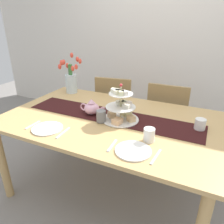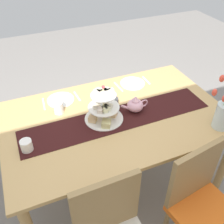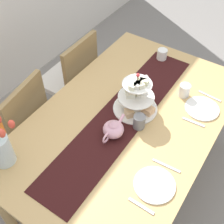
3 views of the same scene
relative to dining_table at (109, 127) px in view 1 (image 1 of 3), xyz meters
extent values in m
plane|color=gray|center=(0.00, 0.00, -0.67)|extent=(8.00, 8.00, 0.00)
cube|color=silver|center=(0.00, 1.65, 0.63)|extent=(6.00, 0.08, 2.60)
cube|color=tan|center=(0.00, 0.00, 0.08)|extent=(1.76, 1.10, 0.03)
cylinder|color=tan|center=(-0.81, -0.48, -0.31)|extent=(0.07, 0.07, 0.73)
cylinder|color=tan|center=(-0.81, 0.48, -0.31)|extent=(0.07, 0.07, 0.73)
cylinder|color=tan|center=(0.81, 0.48, -0.31)|extent=(0.07, 0.07, 0.73)
cylinder|color=olive|center=(-0.16, 1.05, -0.47)|extent=(0.04, 0.04, 0.41)
cylinder|color=olive|center=(-0.51, 1.00, -0.47)|extent=(0.04, 0.04, 0.41)
cylinder|color=olive|center=(-0.10, 0.70, -0.47)|extent=(0.04, 0.04, 0.41)
cylinder|color=olive|center=(-0.46, 0.64, -0.47)|extent=(0.04, 0.04, 0.41)
cube|color=orange|center=(-0.31, 0.85, -0.24)|extent=(0.48, 0.48, 0.05)
cube|color=olive|center=(-0.28, 0.66, 0.01)|extent=(0.42, 0.10, 0.45)
cylinder|color=olive|center=(0.52, 1.03, -0.47)|extent=(0.04, 0.04, 0.41)
cylinder|color=olive|center=(0.16, 1.03, -0.47)|extent=(0.04, 0.04, 0.41)
cylinder|color=olive|center=(0.53, 0.67, -0.47)|extent=(0.04, 0.04, 0.41)
cylinder|color=olive|center=(0.17, 0.67, -0.47)|extent=(0.04, 0.04, 0.41)
cube|color=silver|center=(0.34, 0.85, -0.24)|extent=(0.43, 0.43, 0.05)
cube|color=olive|center=(0.35, 0.66, 0.01)|extent=(0.42, 0.04, 0.45)
cube|color=black|center=(0.00, 0.04, 0.09)|extent=(1.51, 0.30, 0.00)
cylinder|color=beige|center=(0.10, 0.00, 0.23)|extent=(0.01, 0.01, 0.28)
cylinder|color=white|center=(0.10, 0.00, 0.10)|extent=(0.30, 0.30, 0.01)
cylinder|color=white|center=(0.10, 0.00, 0.21)|extent=(0.24, 0.24, 0.01)
cylinder|color=white|center=(0.10, 0.00, 0.32)|extent=(0.19, 0.19, 0.01)
cube|color=#E1BB83|center=(0.19, 0.00, 0.12)|extent=(0.08, 0.08, 0.05)
cube|color=beige|center=(0.12, 0.09, 0.12)|extent=(0.09, 0.09, 0.05)
cube|color=beige|center=(0.02, 0.00, 0.12)|extent=(0.08, 0.08, 0.05)
cube|color=#EDBA89|center=(0.11, -0.09, 0.12)|extent=(0.07, 0.08, 0.04)
cube|color=silver|center=(0.15, -0.01, 0.23)|extent=(0.06, 0.04, 0.03)
cube|color=beige|center=(0.15, 0.05, 0.23)|extent=(0.06, 0.07, 0.03)
cube|color=beige|center=(0.11, 0.05, 0.23)|extent=(0.04, 0.06, 0.03)
cube|color=beige|center=(0.09, 0.04, 0.23)|extent=(0.05, 0.06, 0.03)
cube|color=silver|center=(0.07, 0.03, 0.23)|extent=(0.06, 0.07, 0.03)
cube|color=#E8E8C6|center=(0.05, 0.00, 0.34)|extent=(0.06, 0.04, 0.03)
cube|color=silver|center=(0.07, -0.01, 0.34)|extent=(0.07, 0.05, 0.03)
cube|color=beige|center=(0.09, -0.03, 0.34)|extent=(0.06, 0.07, 0.03)
cube|color=beige|center=(0.12, -0.03, 0.34)|extent=(0.05, 0.06, 0.03)
cube|color=silver|center=(0.14, -0.02, 0.34)|extent=(0.07, 0.06, 0.03)
sphere|color=red|center=(0.10, 0.00, 0.39)|extent=(0.02, 0.02, 0.02)
ellipsoid|color=#E5A8BC|center=(-0.17, 0.00, 0.14)|extent=(0.13, 0.13, 0.10)
cone|color=#E5A8BC|center=(-0.17, 0.00, 0.21)|extent=(0.06, 0.06, 0.04)
cylinder|color=#E5A8BC|center=(-0.08, 0.00, 0.15)|extent=(0.07, 0.02, 0.06)
torus|color=#E5A8BC|center=(-0.25, 0.00, 0.14)|extent=(0.07, 0.01, 0.07)
cylinder|color=silver|center=(-0.67, 0.42, 0.19)|extent=(0.12, 0.12, 0.20)
cylinder|color=#3D7538|center=(-0.67, 0.42, 0.34)|extent=(0.04, 0.04, 0.12)
ellipsoid|color=#EF4C38|center=(-0.60, 0.44, 0.38)|extent=(0.04, 0.04, 0.06)
ellipsoid|color=#EF4C38|center=(-0.58, 0.49, 0.43)|extent=(0.04, 0.04, 0.06)
ellipsoid|color=#EF4C38|center=(-0.64, 0.52, 0.44)|extent=(0.04, 0.04, 0.06)
ellipsoid|color=#EF4C38|center=(-0.71, 0.52, 0.48)|extent=(0.04, 0.04, 0.06)
ellipsoid|color=#EF4C38|center=(-0.72, 0.44, 0.38)|extent=(0.04, 0.04, 0.06)
ellipsoid|color=#EF4C38|center=(-0.74, 0.41, 0.42)|extent=(0.04, 0.04, 0.06)
ellipsoid|color=#EF4C38|center=(-0.74, 0.33, 0.39)|extent=(0.04, 0.04, 0.06)
ellipsoid|color=#EF4C38|center=(-0.68, 0.30, 0.44)|extent=(0.04, 0.04, 0.06)
ellipsoid|color=#EF4C38|center=(-0.59, 0.35, 0.38)|extent=(0.04, 0.04, 0.06)
cylinder|color=white|center=(0.70, 0.11, 0.13)|extent=(0.08, 0.08, 0.08)
cylinder|color=white|center=(-0.33, -0.38, 0.10)|extent=(0.23, 0.23, 0.01)
cube|color=silver|center=(-0.48, -0.38, 0.09)|extent=(0.02, 0.15, 0.01)
cube|color=silver|center=(-0.19, -0.38, 0.09)|extent=(0.02, 0.17, 0.01)
cylinder|color=white|center=(0.35, -0.38, 0.10)|extent=(0.23, 0.23, 0.01)
cube|color=silver|center=(0.21, -0.38, 0.09)|extent=(0.03, 0.15, 0.01)
cube|color=silver|center=(0.50, -0.38, 0.09)|extent=(0.03, 0.17, 0.01)
cylinder|color=slate|center=(-0.02, -0.10, 0.14)|extent=(0.08, 0.08, 0.09)
cylinder|color=white|center=(0.40, -0.22, 0.14)|extent=(0.08, 0.08, 0.09)
camera|label=1|loc=(0.71, -1.45, 0.86)|focal=34.33mm
camera|label=2|loc=(0.64, 1.45, 1.38)|focal=41.48mm
camera|label=3|loc=(-1.11, -0.61, 1.52)|focal=46.49mm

